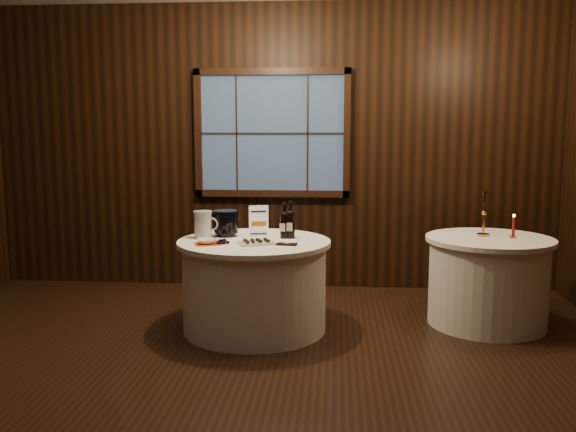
# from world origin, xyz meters

# --- Properties ---
(ground) EXTENTS (6.00, 6.00, 0.00)m
(ground) POSITION_xyz_m (0.00, 0.00, 0.00)
(ground) COLOR black
(ground) RESTS_ON ground
(back_wall) EXTENTS (6.00, 0.10, 3.00)m
(back_wall) POSITION_xyz_m (0.00, 2.48, 1.54)
(back_wall) COLOR black
(back_wall) RESTS_ON ground
(main_table) EXTENTS (1.28, 1.28, 0.77)m
(main_table) POSITION_xyz_m (0.00, 1.00, 0.39)
(main_table) COLOR white
(main_table) RESTS_ON ground
(side_table) EXTENTS (1.08, 1.08, 0.77)m
(side_table) POSITION_xyz_m (2.00, 1.30, 0.39)
(side_table) COLOR white
(side_table) RESTS_ON ground
(sign_stand) EXTENTS (0.16, 0.12, 0.27)m
(sign_stand) POSITION_xyz_m (0.01, 1.25, 0.86)
(sign_stand) COLOR #B0B0B7
(sign_stand) RESTS_ON main_table
(port_bottle_left) EXTENTS (0.07, 0.09, 0.30)m
(port_bottle_left) POSITION_xyz_m (0.24, 1.12, 0.90)
(port_bottle_left) COLOR black
(port_bottle_left) RESTS_ON main_table
(port_bottle_right) EXTENTS (0.08, 0.08, 0.32)m
(port_bottle_right) POSITION_xyz_m (0.30, 1.13, 0.91)
(port_bottle_right) COLOR black
(port_bottle_right) RESTS_ON main_table
(ice_bucket) EXTENTS (0.22, 0.22, 0.22)m
(ice_bucket) POSITION_xyz_m (-0.27, 1.19, 0.89)
(ice_bucket) COLOR black
(ice_bucket) RESTS_ON main_table
(chocolate_plate) EXTENTS (0.34, 0.28, 0.04)m
(chocolate_plate) POSITION_xyz_m (0.04, 0.83, 0.79)
(chocolate_plate) COLOR silver
(chocolate_plate) RESTS_ON main_table
(chocolate_box) EXTENTS (0.17, 0.10, 0.01)m
(chocolate_box) POSITION_xyz_m (0.29, 0.81, 0.78)
(chocolate_box) COLOR black
(chocolate_box) RESTS_ON main_table
(grape_bunch) EXTENTS (0.17, 0.10, 0.04)m
(grape_bunch) POSITION_xyz_m (-0.23, 0.79, 0.79)
(grape_bunch) COLOR black
(grape_bunch) RESTS_ON main_table
(glass_pitcher) EXTENTS (0.21, 0.16, 0.23)m
(glass_pitcher) POSITION_xyz_m (-0.45, 1.08, 0.89)
(glass_pitcher) COLOR silver
(glass_pitcher) RESTS_ON main_table
(orange_napkin) EXTENTS (0.25, 0.25, 0.00)m
(orange_napkin) POSITION_xyz_m (-0.36, 0.80, 0.77)
(orange_napkin) COLOR #EE5C14
(orange_napkin) RESTS_ON main_table
(cracker_bowl) EXTENTS (0.19, 0.19, 0.04)m
(cracker_bowl) POSITION_xyz_m (-0.36, 0.80, 0.79)
(cracker_bowl) COLOR silver
(cracker_bowl) RESTS_ON orange_napkin
(brass_candlestick) EXTENTS (0.11, 0.11, 0.39)m
(brass_candlestick) POSITION_xyz_m (1.96, 1.37, 0.91)
(brass_candlestick) COLOR #BB853A
(brass_candlestick) RESTS_ON side_table
(red_candle) EXTENTS (0.06, 0.06, 0.21)m
(red_candle) POSITION_xyz_m (2.19, 1.27, 0.85)
(red_candle) COLOR #BB853A
(red_candle) RESTS_ON side_table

